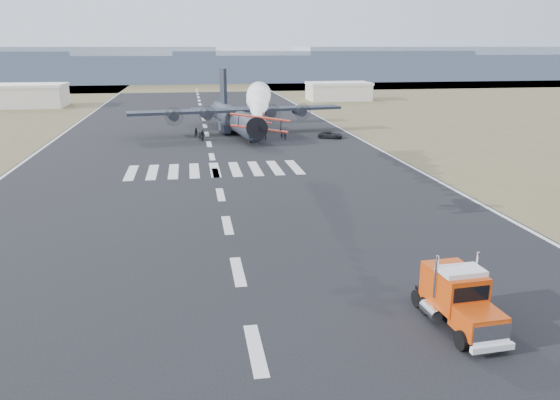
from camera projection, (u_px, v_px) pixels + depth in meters
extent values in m
plane|color=black|center=(256.00, 350.00, 32.91)|extent=(500.00, 500.00, 0.00)
cube|color=brown|center=(196.00, 85.00, 251.18)|extent=(500.00, 80.00, 0.00)
cube|color=#808FA2|center=(60.00, 65.00, 267.15)|extent=(150.00, 50.00, 17.00)
cube|color=#808FA2|center=(194.00, 68.00, 277.88)|extent=(150.00, 50.00, 13.00)
cube|color=#808FA2|center=(318.00, 65.00, 287.78)|extent=(150.00, 50.00, 15.00)
cube|color=#808FA2|center=(434.00, 63.00, 297.69)|extent=(150.00, 50.00, 17.00)
cube|color=#808FA2|center=(542.00, 66.00, 308.42)|extent=(150.00, 50.00, 13.00)
cube|color=beige|center=(23.00, 97.00, 161.55)|extent=(24.00, 14.00, 6.00)
cube|color=silver|center=(21.00, 85.00, 160.65)|extent=(24.50, 14.50, 0.80)
cube|color=beige|center=(338.00, 92.00, 181.75)|extent=(20.00, 12.00, 5.20)
cube|color=silver|center=(339.00, 83.00, 180.96)|extent=(20.50, 12.50, 0.80)
cube|color=black|center=(449.00, 310.00, 36.59)|extent=(1.68, 7.62, 0.28)
cube|color=#D75C0C|center=(478.00, 321.00, 33.22)|extent=(2.71, 2.82, 1.45)
cube|color=silver|center=(492.00, 334.00, 31.94)|extent=(2.45, 0.32, 1.22)
cube|color=white|center=(492.00, 348.00, 31.95)|extent=(2.79, 0.50, 0.39)
cube|color=#D75C0C|center=(462.00, 293.00, 34.83)|extent=(2.90, 2.17, 2.45)
cube|color=black|center=(471.00, 294.00, 33.84)|extent=(2.45, 0.28, 1.00)
cube|color=white|center=(461.00, 273.00, 34.80)|extent=(2.88, 1.94, 0.56)
cube|color=#D75C0C|center=(446.00, 285.00, 36.80)|extent=(2.91, 2.39, 2.89)
cylinder|color=black|center=(462.00, 340.00, 32.77)|extent=(0.52, 1.25, 1.22)
cylinder|color=black|center=(500.00, 336.00, 33.32)|extent=(0.52, 1.25, 1.22)
cylinder|color=black|center=(425.00, 306.00, 37.15)|extent=(0.52, 1.25, 1.22)
cylinder|color=black|center=(459.00, 302.00, 37.69)|extent=(0.52, 1.25, 1.22)
cylinder|color=black|center=(418.00, 299.00, 38.19)|extent=(0.52, 1.25, 1.22)
cylinder|color=black|center=(451.00, 295.00, 38.74)|extent=(0.52, 1.25, 1.22)
cylinder|color=#A61F0B|center=(260.00, 125.00, 52.92)|extent=(1.38, 4.74, 0.84)
sphere|color=black|center=(260.00, 121.00, 53.01)|extent=(0.65, 0.65, 0.65)
cylinder|color=black|center=(260.00, 128.00, 50.76)|extent=(0.99, 0.67, 0.93)
cylinder|color=black|center=(260.00, 129.00, 50.45)|extent=(2.04, 0.27, 2.06)
cube|color=#A61F0B|center=(260.00, 129.00, 52.65)|extent=(5.65, 1.58, 0.73)
cube|color=#A61F0B|center=(260.00, 117.00, 52.07)|extent=(5.84, 1.60, 0.75)
cube|color=#A61F0B|center=(260.00, 117.00, 54.85)|extent=(0.19, 0.85, 0.93)
cube|color=#A61F0B|center=(260.00, 122.00, 54.98)|extent=(1.93, 0.87, 0.07)
cylinder|color=black|center=(252.00, 137.00, 52.47)|extent=(0.16, 0.42, 0.41)
cylinder|color=black|center=(268.00, 137.00, 52.54)|extent=(0.16, 0.42, 0.41)
sphere|color=white|center=(260.00, 121.00, 55.16)|extent=(0.65, 0.65, 0.65)
sphere|color=white|center=(260.00, 118.00, 57.31)|extent=(0.88, 0.88, 0.88)
sphere|color=white|center=(259.00, 115.00, 59.46)|extent=(1.11, 1.11, 1.11)
sphere|color=white|center=(259.00, 113.00, 61.60)|extent=(1.34, 1.34, 1.34)
sphere|color=white|center=(259.00, 110.00, 63.75)|extent=(1.57, 1.57, 1.57)
sphere|color=white|center=(259.00, 108.00, 65.90)|extent=(1.80, 1.80, 1.80)
sphere|color=white|center=(259.00, 106.00, 68.04)|extent=(2.03, 2.03, 2.03)
sphere|color=white|center=(258.00, 104.00, 70.19)|extent=(2.26, 2.26, 2.26)
sphere|color=white|center=(258.00, 102.00, 72.34)|extent=(2.49, 2.49, 2.49)
sphere|color=white|center=(258.00, 100.00, 74.49)|extent=(2.72, 2.72, 2.72)
sphere|color=white|center=(258.00, 98.00, 76.63)|extent=(2.95, 2.95, 2.95)
sphere|color=white|center=(258.00, 96.00, 78.78)|extent=(3.18, 3.18, 3.18)
sphere|color=white|center=(258.00, 95.00, 80.93)|extent=(3.41, 3.41, 3.41)
sphere|color=white|center=(258.00, 93.00, 83.07)|extent=(3.64, 3.64, 3.64)
cylinder|color=#202731|center=(236.00, 120.00, 112.96)|extent=(8.41, 31.04, 4.39)
sphere|color=#202731|center=(255.00, 130.00, 98.82)|extent=(4.39, 4.39, 4.39)
cone|color=#202731|center=(222.00, 111.00, 127.10)|extent=(5.22, 7.11, 4.39)
cube|color=#202731|center=(237.00, 110.00, 111.38)|extent=(44.13, 10.37, 0.55)
cylinder|color=#202731|center=(173.00, 115.00, 107.33)|extent=(2.51, 4.40, 1.98)
cylinder|color=#3F3F44|center=(174.00, 117.00, 105.31)|extent=(3.71, 0.55, 3.73)
cylinder|color=#202731|center=(206.00, 114.00, 109.18)|extent=(2.51, 4.40, 1.98)
cylinder|color=#3F3F44|center=(208.00, 116.00, 107.16)|extent=(3.71, 0.55, 3.73)
cylinder|color=#202731|center=(269.00, 112.00, 112.87)|extent=(2.51, 4.40, 1.98)
cylinder|color=#3F3F44|center=(272.00, 113.00, 110.85)|extent=(3.71, 0.55, 3.73)
cylinder|color=#202731|center=(299.00, 111.00, 114.72)|extent=(2.51, 4.40, 1.98)
cylinder|color=#3F3F44|center=(303.00, 112.00, 112.70)|extent=(3.71, 0.55, 3.73)
cube|color=#202731|center=(223.00, 88.00, 123.57)|extent=(1.31, 4.98, 8.78)
cube|color=#202731|center=(223.00, 108.00, 125.34)|extent=(15.67, 5.29, 0.38)
cube|color=#202731|center=(224.00, 127.00, 113.74)|extent=(2.18, 6.70, 1.76)
cylinder|color=black|center=(224.00, 130.00, 113.91)|extent=(0.70, 1.27, 1.21)
cube|color=#202731|center=(247.00, 126.00, 115.10)|extent=(2.18, 6.70, 1.76)
cylinder|color=black|center=(247.00, 129.00, 115.26)|extent=(0.70, 1.27, 1.21)
cylinder|color=black|center=(251.00, 140.00, 102.50)|extent=(0.57, 1.04, 0.99)
imported|color=black|center=(330.00, 135.00, 107.58)|extent=(5.38, 4.11, 1.36)
imported|color=black|center=(282.00, 133.00, 107.75)|extent=(0.77, 0.83, 1.81)
imported|color=black|center=(196.00, 133.00, 108.51)|extent=(0.94, 0.63, 1.84)
imported|color=black|center=(285.00, 135.00, 105.84)|extent=(1.12, 1.19, 1.73)
imported|color=black|center=(203.00, 135.00, 105.79)|extent=(1.19, 1.18, 1.90)
imported|color=black|center=(250.00, 135.00, 106.46)|extent=(0.85, 0.61, 1.60)
imported|color=black|center=(245.00, 133.00, 109.11)|extent=(1.50, 0.60, 1.58)
imported|color=black|center=(200.00, 136.00, 105.68)|extent=(0.74, 0.76, 1.61)
imported|color=black|center=(202.00, 136.00, 104.31)|extent=(0.89, 1.03, 1.80)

